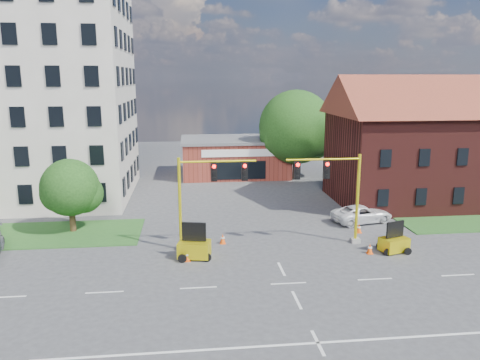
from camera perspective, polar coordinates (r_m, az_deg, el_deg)
The scene contains 16 objects.
ground at distance 26.76m, azimuth 5.93°, elevation -12.42°, with size 120.00×120.00×0.00m, color #404042.
lane_markings at distance 24.14m, azimuth 7.49°, elevation -15.36°, with size 60.00×36.00×0.01m, color silver, non-canonical shape.
office_block at distance 47.91m, azimuth -24.56°, elevation 10.24°, with size 18.40×15.40×20.60m.
brick_shop at distance 54.70m, azimuth -0.64°, elevation 2.89°, with size 12.40×8.40×4.30m.
townhouse_row at distance 46.36m, azimuth 24.04°, elevation 4.80°, with size 21.00×11.00×11.50m.
tree_large at distance 52.54m, azimuth 7.24°, elevation 6.15°, with size 8.61×8.20×9.92m.
tree_nw_front at distance 36.19m, azimuth -19.65°, elevation -1.06°, with size 4.39×4.18×5.47m.
signal_mast_west at distance 30.60m, azimuth -4.29°, elevation -1.41°, with size 5.30×0.60×6.20m.
signal_mast_east at distance 32.09m, azimuth 11.45°, elevation -0.97°, with size 5.30×0.60×6.20m.
trailer_west at distance 29.96m, azimuth -5.59°, elevation -8.19°, with size 2.20×1.70×2.24m.
trailer_east at distance 32.45m, azimuth 18.27°, elevation -7.29°, with size 2.02×1.65×1.98m.
cone_a at distance 29.66m, azimuth -6.43°, elevation -9.18°, with size 0.40×0.40×0.70m.
cone_b at distance 32.43m, azimuth -2.12°, elevation -7.19°, with size 0.40×0.40×0.70m.
cone_c at distance 31.78m, azimuth 15.55°, elevation -8.07°, with size 0.40×0.40×0.70m.
cone_d at distance 35.68m, azimuth 14.30°, elevation -5.73°, with size 0.40×0.40×0.70m.
pickup_white at distance 38.20m, azimuth 14.65°, elevation -4.02°, with size 2.23×4.84×1.34m, color white.
Camera 1 is at (-5.35, -23.70, 11.21)m, focal length 35.00 mm.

